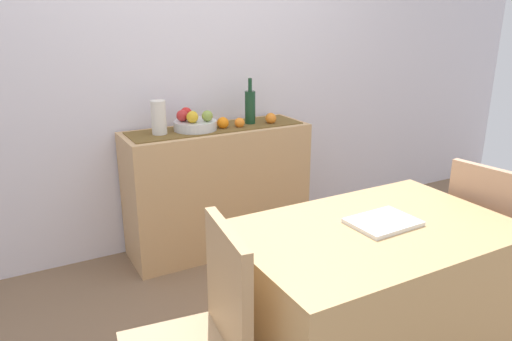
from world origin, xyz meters
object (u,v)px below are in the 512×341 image
at_px(fruit_bowl, 195,125).
at_px(wine_bottle, 250,107).
at_px(dining_table, 368,304).
at_px(open_book, 383,222).
at_px(ceramic_vase, 159,118).
at_px(chair_by_corner, 491,277).
at_px(sideboard_console, 218,189).

xyz_separation_m(fruit_bowl, wine_bottle, (0.40, -0.00, 0.09)).
distance_m(dining_table, open_book, 0.38).
height_order(wine_bottle, ceramic_vase, wine_bottle).
relative_size(dining_table, open_book, 4.21).
bearing_deg(fruit_bowl, chair_by_corner, -55.11).
xyz_separation_m(fruit_bowl, chair_by_corner, (1.05, -1.50, -0.64)).
bearing_deg(open_book, ceramic_vase, 105.93).
height_order(fruit_bowl, chair_by_corner, fruit_bowl).
bearing_deg(sideboard_console, fruit_bowl, 180.00).
bearing_deg(wine_bottle, dining_table, -98.00).
distance_m(fruit_bowl, wine_bottle, 0.41).
relative_size(dining_table, chair_by_corner, 1.31).
bearing_deg(open_book, chair_by_corner, -2.94).
height_order(wine_bottle, open_book, wine_bottle).
relative_size(wine_bottle, dining_table, 0.27).
relative_size(wine_bottle, open_book, 1.13).
xyz_separation_m(wine_bottle, ceramic_vase, (-0.64, 0.00, -0.01)).
relative_size(fruit_bowl, dining_table, 0.24).
distance_m(fruit_bowl, open_book, 1.52).
bearing_deg(open_book, dining_table, -172.77).
distance_m(ceramic_vase, chair_by_corner, 2.10).
xyz_separation_m(fruit_bowl, dining_table, (0.19, -1.50, -0.53)).
height_order(wine_bottle, dining_table, wine_bottle).
bearing_deg(fruit_bowl, ceramic_vase, 180.00).
bearing_deg(open_book, wine_bottle, 81.82).
relative_size(open_book, chair_by_corner, 0.31).
bearing_deg(ceramic_vase, open_book, -71.94).
bearing_deg(sideboard_console, dining_table, -88.35).
bearing_deg(sideboard_console, open_book, -86.31).
distance_m(ceramic_vase, dining_table, 1.67).
distance_m(fruit_bowl, ceramic_vase, 0.25).
bearing_deg(dining_table, fruit_bowl, 97.38).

